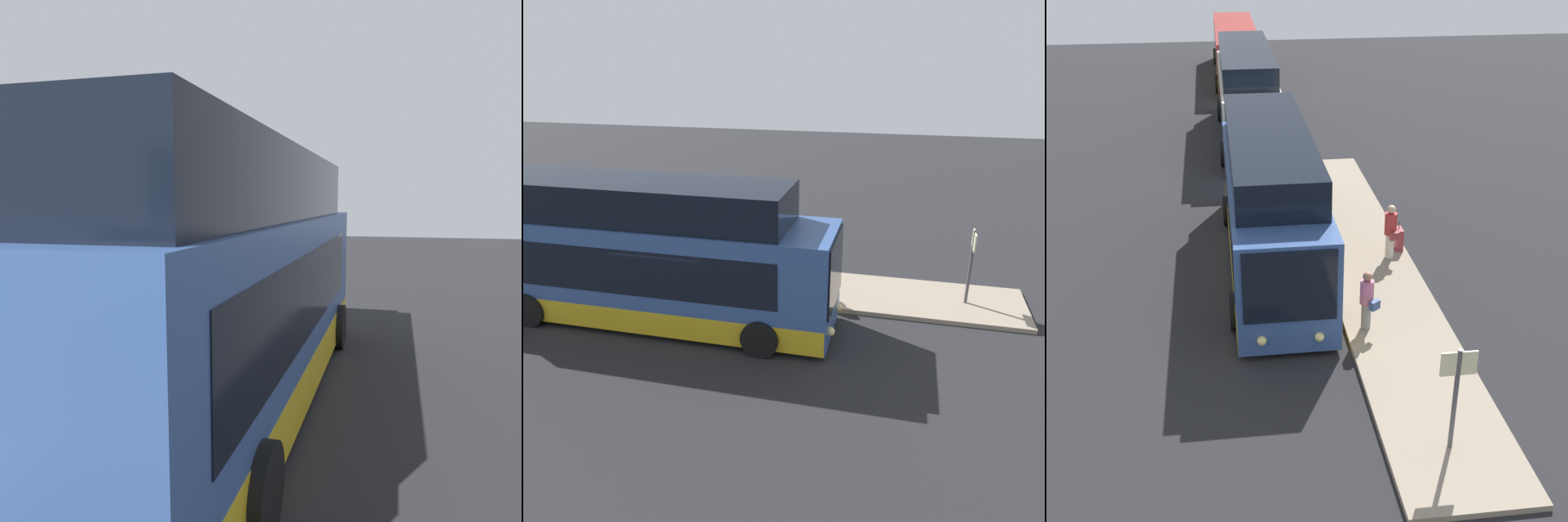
# 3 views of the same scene
# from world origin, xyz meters

# --- Properties ---
(ground) EXTENTS (80.00, 80.00, 0.00)m
(ground) POSITION_xyz_m (0.00, 0.00, 0.00)
(ground) COLOR #232326
(platform) EXTENTS (20.00, 2.74, 0.14)m
(platform) POSITION_xyz_m (0.00, 2.97, 0.07)
(platform) COLOR gray
(platform) RESTS_ON ground
(bus_lead) EXTENTS (10.68, 2.84, 4.12)m
(bus_lead) POSITION_xyz_m (-0.88, 0.06, 1.83)
(bus_lead) COLOR #33518C
(bus_lead) RESTS_ON ground
(passenger_boarding) EXTENTS (0.60, 0.44, 1.73)m
(passenger_boarding) POSITION_xyz_m (-0.46, 3.68, 1.08)
(passenger_boarding) COLOR silver
(passenger_boarding) RESTS_ON platform
(passenger_waiting) EXTENTS (0.61, 0.57, 1.62)m
(passenger_waiting) POSITION_xyz_m (3.50, 2.14, 1.02)
(passenger_waiting) COLOR gray
(passenger_waiting) RESTS_ON platform
(suitcase) EXTENTS (0.48, 0.23, 0.94)m
(suitcase) POSITION_xyz_m (-1.03, 4.09, 0.49)
(suitcase) COLOR maroon
(suitcase) RESTS_ON platform
(sign_post) EXTENTS (0.10, 0.73, 2.34)m
(sign_post) POSITION_xyz_m (8.18, 2.93, 1.65)
(sign_post) COLOR #4C4C51
(sign_post) RESTS_ON platform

